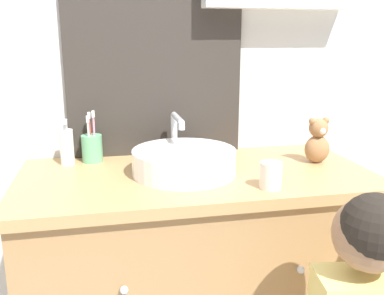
# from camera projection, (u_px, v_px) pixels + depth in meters

# --- Properties ---
(wall_back) EXTENTS (3.20, 0.18, 2.50)m
(wall_back) POSITION_uv_depth(u_px,v_px,m) (186.00, 31.00, 1.59)
(wall_back) COLOR silver
(wall_back) RESTS_ON ground_plane
(vanity_counter) EXTENTS (1.16, 0.56, 0.84)m
(vanity_counter) POSITION_uv_depth(u_px,v_px,m) (196.00, 284.00, 1.52)
(vanity_counter) COLOR #A37A4C
(vanity_counter) RESTS_ON ground_plane
(sink_basin) EXTENTS (0.34, 0.39, 0.17)m
(sink_basin) POSITION_uv_depth(u_px,v_px,m) (184.00, 160.00, 1.40)
(sink_basin) COLOR white
(sink_basin) RESTS_ON vanity_counter
(toothbrush_holder) EXTENTS (0.07, 0.07, 0.18)m
(toothbrush_holder) POSITION_uv_depth(u_px,v_px,m) (92.00, 147.00, 1.53)
(toothbrush_holder) COLOR #66B27F
(toothbrush_holder) RESTS_ON vanity_counter
(soap_dispenser) EXTENTS (0.05, 0.05, 0.16)m
(soap_dispenser) POSITION_uv_depth(u_px,v_px,m) (67.00, 147.00, 1.49)
(soap_dispenser) COLOR white
(soap_dispenser) RESTS_ON vanity_counter
(teddy_bear) EXTENTS (0.09, 0.08, 0.16)m
(teddy_bear) POSITION_uv_depth(u_px,v_px,m) (318.00, 141.00, 1.51)
(teddy_bear) COLOR #9E7047
(teddy_bear) RESTS_ON vanity_counter
(drinking_cup) EXTENTS (0.07, 0.07, 0.08)m
(drinking_cup) POSITION_uv_depth(u_px,v_px,m) (271.00, 175.00, 1.26)
(drinking_cup) COLOR silver
(drinking_cup) RESTS_ON vanity_counter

